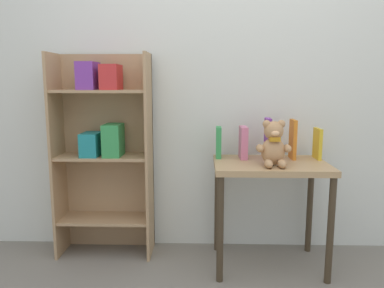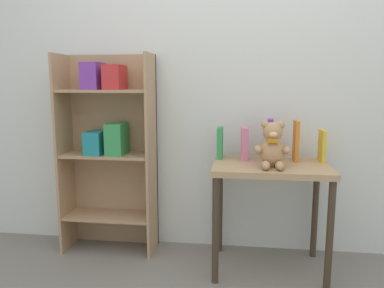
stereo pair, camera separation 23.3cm
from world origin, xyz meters
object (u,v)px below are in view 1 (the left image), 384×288
teddy_bear (274,145)px  book_standing_green (219,142)px  book_standing_orange (293,139)px  book_standing_pink (243,143)px  book_standing_purple (268,138)px  bookshelf_side (104,143)px  book_standing_yellow (317,144)px  display_table (270,179)px

teddy_bear → book_standing_green: size_ratio=1.34×
teddy_bear → book_standing_orange: size_ratio=1.07×
book_standing_pink → book_standing_purple: size_ratio=0.80×
book_standing_pink → bookshelf_side: bearing=174.3°
bookshelf_side → book_standing_orange: bookshelf_side is taller
book_standing_purple → book_standing_orange: 0.16m
book_standing_green → book_standing_orange: 0.47m
bookshelf_side → teddy_bear: bearing=-14.0°
book_standing_yellow → book_standing_green: bearing=177.2°
display_table → book_standing_green: 0.40m
book_standing_pink → book_standing_orange: 0.31m
teddy_bear → book_standing_orange: (0.16, 0.20, 0.00)m
bookshelf_side → book_standing_orange: 1.23m
teddy_bear → book_standing_pink: (-0.15, 0.20, -0.02)m
book_standing_green → book_standing_pink: (0.16, -0.03, 0.00)m
display_table → book_standing_green: bearing=155.8°
bookshelf_side → book_standing_green: 0.76m
bookshelf_side → book_standing_green: size_ratio=6.68×
bookshelf_side → book_standing_pink: bookshelf_side is taller
book_standing_pink → book_standing_yellow: book_standing_pink is taller
book_standing_green → book_standing_purple: size_ratio=0.78×
book_standing_purple → book_standing_yellow: bearing=-0.3°
book_standing_pink → book_standing_orange: bearing=-1.4°
book_standing_green → book_standing_orange: book_standing_orange is taller
bookshelf_side → book_standing_yellow: (1.38, -0.06, 0.01)m
book_standing_purple → bookshelf_side: bearing=179.6°
book_standing_purple → book_standing_green: bearing=-179.5°
bookshelf_side → book_standing_purple: (1.07, -0.05, 0.04)m
book_standing_green → book_standing_pink: bearing=-8.1°
book_standing_orange → book_standing_yellow: size_ratio=1.28×
book_standing_pink → book_standing_purple: 0.16m
book_standing_pink → book_standing_green: bearing=169.3°
book_standing_orange → book_standing_pink: bearing=179.7°
display_table → book_standing_pink: 0.28m
teddy_bear → book_standing_yellow: teddy_bear is taller
display_table → book_standing_yellow: size_ratio=3.51×
teddy_bear → book_standing_pink: 0.25m
bookshelf_side → teddy_bear: bookshelf_side is taller
teddy_bear → book_standing_orange: teddy_bear is taller
display_table → book_standing_purple: book_standing_purple is taller
book_standing_orange → display_table: bearing=-143.8°
bookshelf_side → book_standing_green: (0.76, -0.04, 0.01)m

